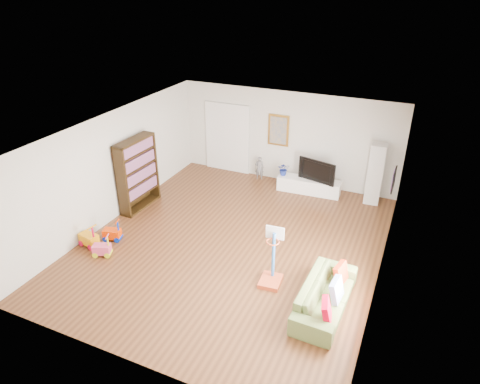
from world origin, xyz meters
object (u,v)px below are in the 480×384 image
at_px(media_console, 309,186).
at_px(bookshelf, 138,174).
at_px(sofa, 325,295).
at_px(basketball_hoop, 272,258).

relative_size(media_console, bookshelf, 0.93).
height_order(bookshelf, sofa, bookshelf).
relative_size(sofa, basketball_hoop, 1.59).
distance_m(bookshelf, basketball_hoop, 4.61).
height_order(media_console, basketball_hoop, basketball_hoop).
bearing_deg(bookshelf, media_console, 36.05).
xyz_separation_m(media_console, sofa, (1.57, -4.49, 0.08)).
bearing_deg(basketball_hoop, media_console, 90.95).
bearing_deg(sofa, basketball_hoop, 79.47).
xyz_separation_m(sofa, basketball_hoop, (-1.16, 0.26, 0.33)).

